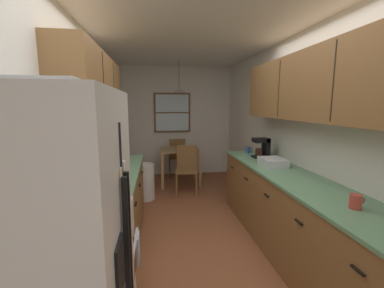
{
  "coord_description": "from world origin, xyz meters",
  "views": [
    {
      "loc": [
        -0.47,
        -2.33,
        1.67
      ],
      "look_at": [
        0.07,
        1.46,
        1.07
      ],
      "focal_mm": 23.37,
      "sensor_mm": 36.0,
      "label": 1
    }
  ],
  "objects_px": {
    "stove_range": "(89,267)",
    "dining_chair_near": "(186,167)",
    "coffee_maker": "(263,147)",
    "dining_table": "(180,155)",
    "mug_by_coffeemaker": "(248,150)",
    "dining_chair_far": "(177,155)",
    "trash_bin": "(145,182)",
    "mug_spare": "(356,202)",
    "table_serving_bowl": "(185,147)",
    "dish_rack": "(273,162)",
    "microwave_over_range": "(59,106)",
    "refrigerator": "(48,286)",
    "storage_canister": "(98,182)"
  },
  "relations": [
    {
      "from": "stove_range",
      "to": "dining_chair_near",
      "type": "distance_m",
      "value": 2.99
    },
    {
      "from": "stove_range",
      "to": "coffee_maker",
      "type": "xyz_separation_m",
      "value": [
        2.06,
        1.63,
        0.58
      ]
    },
    {
      "from": "dining_table",
      "to": "mug_by_coffeemaker",
      "type": "height_order",
      "value": "mug_by_coffeemaker"
    },
    {
      "from": "dining_chair_far",
      "to": "trash_bin",
      "type": "relative_size",
      "value": 1.42
    },
    {
      "from": "mug_spare",
      "to": "dining_table",
      "type": "bearing_deg",
      "value": 105.43
    },
    {
      "from": "dining_table",
      "to": "coffee_maker",
      "type": "relative_size",
      "value": 2.81
    },
    {
      "from": "mug_by_coffeemaker",
      "to": "table_serving_bowl",
      "type": "distance_m",
      "value": 1.62
    },
    {
      "from": "dining_chair_near",
      "to": "table_serving_bowl",
      "type": "height_order",
      "value": "dining_chair_near"
    },
    {
      "from": "dining_chair_far",
      "to": "coffee_maker",
      "type": "distance_m",
      "value": 2.6
    },
    {
      "from": "dish_rack",
      "to": "table_serving_bowl",
      "type": "distance_m",
      "value": 2.42
    },
    {
      "from": "microwave_over_range",
      "to": "mug_by_coffeemaker",
      "type": "xyz_separation_m",
      "value": [
        2.09,
        2.01,
        -0.71
      ]
    },
    {
      "from": "coffee_maker",
      "to": "mug_spare",
      "type": "height_order",
      "value": "coffee_maker"
    },
    {
      "from": "stove_range",
      "to": "table_serving_bowl",
      "type": "distance_m",
      "value": 3.56
    },
    {
      "from": "refrigerator",
      "to": "stove_range",
      "type": "distance_m",
      "value": 0.81
    },
    {
      "from": "coffee_maker",
      "to": "dish_rack",
      "type": "xyz_separation_m",
      "value": [
        -0.09,
        -0.51,
        -0.1
      ]
    },
    {
      "from": "dining_chair_near",
      "to": "storage_canister",
      "type": "relative_size",
      "value": 5.37
    },
    {
      "from": "microwave_over_range",
      "to": "trash_bin",
      "type": "bearing_deg",
      "value": 80.95
    },
    {
      "from": "refrigerator",
      "to": "dish_rack",
      "type": "bearing_deg",
      "value": 43.16
    },
    {
      "from": "dining_chair_far",
      "to": "coffee_maker",
      "type": "height_order",
      "value": "coffee_maker"
    },
    {
      "from": "dining_chair_far",
      "to": "storage_canister",
      "type": "relative_size",
      "value": 5.37
    },
    {
      "from": "refrigerator",
      "to": "mug_by_coffeemaker",
      "type": "relative_size",
      "value": 14.02
    },
    {
      "from": "mug_spare",
      "to": "microwave_over_range",
      "type": "bearing_deg",
      "value": 174.34
    },
    {
      "from": "storage_canister",
      "to": "table_serving_bowl",
      "type": "xyz_separation_m",
      "value": [
        1.12,
        2.89,
        -0.2
      ]
    },
    {
      "from": "microwave_over_range",
      "to": "dish_rack",
      "type": "xyz_separation_m",
      "value": [
        2.08,
        1.12,
        -0.71
      ]
    },
    {
      "from": "stove_range",
      "to": "mug_by_coffeemaker",
      "type": "xyz_separation_m",
      "value": [
        1.98,
        2.01,
        0.48
      ]
    },
    {
      "from": "dining_table",
      "to": "dish_rack",
      "type": "height_order",
      "value": "dish_rack"
    },
    {
      "from": "mug_by_coffeemaker",
      "to": "dish_rack",
      "type": "distance_m",
      "value": 0.89
    },
    {
      "from": "refrigerator",
      "to": "coffee_maker",
      "type": "height_order",
      "value": "refrigerator"
    },
    {
      "from": "dining_chair_far",
      "to": "trash_bin",
      "type": "bearing_deg",
      "value": -116.66
    },
    {
      "from": "refrigerator",
      "to": "dish_rack",
      "type": "relative_size",
      "value": 5.09
    },
    {
      "from": "stove_range",
      "to": "storage_canister",
      "type": "height_order",
      "value": "stove_range"
    },
    {
      "from": "trash_bin",
      "to": "dish_rack",
      "type": "relative_size",
      "value": 1.87
    },
    {
      "from": "refrigerator",
      "to": "trash_bin",
      "type": "bearing_deg",
      "value": 85.39
    },
    {
      "from": "mug_by_coffeemaker",
      "to": "table_serving_bowl",
      "type": "bearing_deg",
      "value": 122.3
    },
    {
      "from": "microwave_over_range",
      "to": "mug_by_coffeemaker",
      "type": "height_order",
      "value": "microwave_over_range"
    },
    {
      "from": "stove_range",
      "to": "dining_chair_far",
      "type": "distance_m",
      "value": 4.06
    },
    {
      "from": "stove_range",
      "to": "dining_table",
      "type": "xyz_separation_m",
      "value": [
        1.0,
        3.36,
        0.15
      ]
    },
    {
      "from": "stove_range",
      "to": "dining_table",
      "type": "height_order",
      "value": "stove_range"
    },
    {
      "from": "dining_chair_near",
      "to": "microwave_over_range",
      "type": "bearing_deg",
      "value": -112.98
    },
    {
      "from": "stove_range",
      "to": "dining_chair_near",
      "type": "xyz_separation_m",
      "value": [
        1.07,
        2.79,
        0.03
      ]
    },
    {
      "from": "dining_chair_far",
      "to": "dish_rack",
      "type": "bearing_deg",
      "value": -70.7
    },
    {
      "from": "trash_bin",
      "to": "mug_by_coffeemaker",
      "type": "distance_m",
      "value": 1.88
    },
    {
      "from": "trash_bin",
      "to": "dish_rack",
      "type": "height_order",
      "value": "dish_rack"
    },
    {
      "from": "refrigerator",
      "to": "table_serving_bowl",
      "type": "distance_m",
      "value": 4.22
    },
    {
      "from": "coffee_maker",
      "to": "mug_spare",
      "type": "distance_m",
      "value": 1.84
    },
    {
      "from": "dining_chair_far",
      "to": "dining_table",
      "type": "bearing_deg",
      "value": -88.6
    },
    {
      "from": "dining_table",
      "to": "coffee_maker",
      "type": "distance_m",
      "value": 2.08
    },
    {
      "from": "dining_table",
      "to": "dish_rack",
      "type": "distance_m",
      "value": 2.47
    },
    {
      "from": "refrigerator",
      "to": "storage_canister",
      "type": "bearing_deg",
      "value": 91.77
    },
    {
      "from": "dining_chair_near",
      "to": "mug_spare",
      "type": "height_order",
      "value": "mug_spare"
    }
  ]
}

